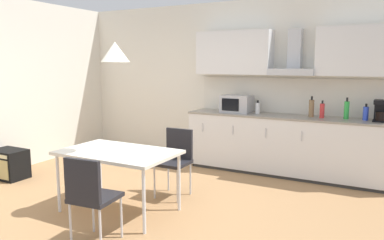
{
  "coord_description": "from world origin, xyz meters",
  "views": [
    {
      "loc": [
        2.53,
        -3.49,
        1.72
      ],
      "look_at": [
        0.29,
        0.69,
        1.0
      ],
      "focal_mm": 35.0,
      "sensor_mm": 36.0,
      "label": 1
    }
  ],
  "objects_px": {
    "microwave": "(236,104)",
    "pendant_lamp": "(115,52)",
    "chair_far_right": "(176,155)",
    "bottle_green": "(347,110)",
    "bottle_red": "(322,110)",
    "bottle_white": "(258,108)",
    "bottle_brown": "(311,108)",
    "guitar_amp": "(9,164)",
    "bottle_blue": "(366,113)",
    "dining_table": "(118,155)",
    "coffee_maker": "(381,111)",
    "chair_near_right": "(90,192)"
  },
  "relations": [
    {
      "from": "microwave",
      "to": "bottle_white",
      "type": "relative_size",
      "value": 2.24
    },
    {
      "from": "chair_near_right",
      "to": "guitar_amp",
      "type": "bearing_deg",
      "value": 158.61
    },
    {
      "from": "microwave",
      "to": "pendant_lamp",
      "type": "height_order",
      "value": "pendant_lamp"
    },
    {
      "from": "dining_table",
      "to": "chair_near_right",
      "type": "height_order",
      "value": "chair_near_right"
    },
    {
      "from": "chair_far_right",
      "to": "guitar_amp",
      "type": "xyz_separation_m",
      "value": [
        -2.58,
        -0.57,
        -0.31
      ]
    },
    {
      "from": "chair_near_right",
      "to": "coffee_maker",
      "type": "bearing_deg",
      "value": 54.34
    },
    {
      "from": "dining_table",
      "to": "guitar_amp",
      "type": "bearing_deg",
      "value": 174.49
    },
    {
      "from": "bottle_white",
      "to": "guitar_amp",
      "type": "relative_size",
      "value": 0.41
    },
    {
      "from": "microwave",
      "to": "coffee_maker",
      "type": "bearing_deg",
      "value": 0.72
    },
    {
      "from": "chair_far_right",
      "to": "pendant_lamp",
      "type": "xyz_separation_m",
      "value": [
        -0.3,
        -0.79,
        1.31
      ]
    },
    {
      "from": "microwave",
      "to": "bottle_brown",
      "type": "distance_m",
      "value": 1.18
    },
    {
      "from": "bottle_blue",
      "to": "bottle_brown",
      "type": "bearing_deg",
      "value": -178.13
    },
    {
      "from": "bottle_white",
      "to": "dining_table",
      "type": "distance_m",
      "value": 2.56
    },
    {
      "from": "coffee_maker",
      "to": "chair_near_right",
      "type": "distance_m",
      "value": 3.99
    },
    {
      "from": "chair_far_right",
      "to": "chair_near_right",
      "type": "distance_m",
      "value": 1.59
    },
    {
      "from": "bottle_green",
      "to": "guitar_amp",
      "type": "distance_m",
      "value": 5.05
    },
    {
      "from": "bottle_red",
      "to": "pendant_lamp",
      "type": "bearing_deg",
      "value": -127.63
    },
    {
      "from": "chair_near_right",
      "to": "bottle_red",
      "type": "bearing_deg",
      "value": 64.22
    },
    {
      "from": "bottle_white",
      "to": "dining_table",
      "type": "xyz_separation_m",
      "value": [
        -0.87,
        -2.39,
        -0.34
      ]
    },
    {
      "from": "microwave",
      "to": "bottle_green",
      "type": "relative_size",
      "value": 1.55
    },
    {
      "from": "dining_table",
      "to": "guitar_amp",
      "type": "distance_m",
      "value": 2.34
    },
    {
      "from": "bottle_blue",
      "to": "guitar_amp",
      "type": "xyz_separation_m",
      "value": [
        -4.71,
        -2.23,
        -0.81
      ]
    },
    {
      "from": "chair_far_right",
      "to": "dining_table",
      "type": "bearing_deg",
      "value": -110.58
    },
    {
      "from": "pendant_lamp",
      "to": "bottle_brown",
      "type": "bearing_deg",
      "value": 55.19
    },
    {
      "from": "bottle_red",
      "to": "bottle_blue",
      "type": "bearing_deg",
      "value": 5.48
    },
    {
      "from": "microwave",
      "to": "pendant_lamp",
      "type": "relative_size",
      "value": 1.5
    },
    {
      "from": "bottle_green",
      "to": "bottle_white",
      "type": "bearing_deg",
      "value": -177.64
    },
    {
      "from": "chair_far_right",
      "to": "bottle_blue",
      "type": "bearing_deg",
      "value": 37.9
    },
    {
      "from": "coffee_maker",
      "to": "pendant_lamp",
      "type": "distance_m",
      "value": 3.64
    },
    {
      "from": "bottle_blue",
      "to": "chair_far_right",
      "type": "relative_size",
      "value": 0.27
    },
    {
      "from": "bottle_blue",
      "to": "bottle_red",
      "type": "distance_m",
      "value": 0.58
    },
    {
      "from": "microwave",
      "to": "bottle_brown",
      "type": "xyz_separation_m",
      "value": [
        1.18,
        0.04,
        -0.01
      ]
    },
    {
      "from": "bottle_green",
      "to": "bottle_red",
      "type": "distance_m",
      "value": 0.33
    },
    {
      "from": "coffee_maker",
      "to": "chair_far_right",
      "type": "xyz_separation_m",
      "value": [
        -2.31,
        -1.62,
        -0.54
      ]
    },
    {
      "from": "bottle_white",
      "to": "bottle_red",
      "type": "bearing_deg",
      "value": 0.44
    },
    {
      "from": "bottle_green",
      "to": "bottle_red",
      "type": "xyz_separation_m",
      "value": [
        -0.33,
        -0.05,
        -0.02
      ]
    },
    {
      "from": "coffee_maker",
      "to": "bottle_white",
      "type": "height_order",
      "value": "coffee_maker"
    },
    {
      "from": "bottle_brown",
      "to": "coffee_maker",
      "type": "bearing_deg",
      "value": -0.59
    },
    {
      "from": "chair_near_right",
      "to": "bottle_green",
      "type": "bearing_deg",
      "value": 60.0
    },
    {
      "from": "dining_table",
      "to": "chair_far_right",
      "type": "relative_size",
      "value": 1.53
    },
    {
      "from": "bottle_blue",
      "to": "bottle_red",
      "type": "bearing_deg",
      "value": -174.52
    },
    {
      "from": "dining_table",
      "to": "guitar_amp",
      "type": "height_order",
      "value": "dining_table"
    },
    {
      "from": "coffee_maker",
      "to": "dining_table",
      "type": "height_order",
      "value": "coffee_maker"
    },
    {
      "from": "chair_far_right",
      "to": "bottle_red",
      "type": "bearing_deg",
      "value": 45.96
    },
    {
      "from": "bottle_blue",
      "to": "bottle_white",
      "type": "xyz_separation_m",
      "value": [
        -1.56,
        -0.06,
        -0.01
      ]
    },
    {
      "from": "dining_table",
      "to": "coffee_maker",
      "type": "bearing_deg",
      "value": 42.8
    },
    {
      "from": "bottle_blue",
      "to": "dining_table",
      "type": "bearing_deg",
      "value": -134.71
    },
    {
      "from": "microwave",
      "to": "bottle_brown",
      "type": "bearing_deg",
      "value": 1.74
    },
    {
      "from": "bottle_green",
      "to": "bottle_brown",
      "type": "bearing_deg",
      "value": -178.26
    },
    {
      "from": "bottle_red",
      "to": "dining_table",
      "type": "height_order",
      "value": "bottle_red"
    }
  ]
}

